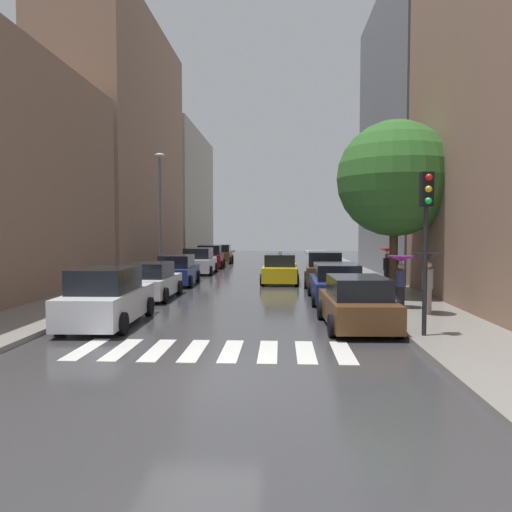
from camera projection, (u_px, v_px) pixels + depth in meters
ground_plane at (257, 273)px, 33.60m from camera, size 28.00×72.00×0.04m
sidewalk_left at (166, 271)px, 33.93m from camera, size 3.00×72.00×0.15m
sidewalk_right at (351, 272)px, 33.25m from camera, size 3.00×72.00×0.15m
crosswalk_stripes at (213, 351)px, 11.68m from camera, size 6.75×2.20×0.01m
building_left_mid at (121, 146)px, 37.77m from camera, size 6.00×18.69×19.10m
building_left_far at (177, 195)px, 58.26m from camera, size 6.00×19.93×14.64m
building_right_mid at (424, 135)px, 31.54m from camera, size 6.00×14.80×18.45m
parked_car_left_nearest at (108, 298)px, 14.92m from camera, size 2.12×4.68×1.80m
parked_car_left_second at (151, 282)px, 20.67m from camera, size 2.09×4.15×1.56m
parked_car_left_third at (178, 271)px, 26.02m from camera, size 2.13×4.56×1.61m
parked_car_left_fourth at (199, 262)px, 32.73m from camera, size 2.22×4.55×1.75m
parked_car_left_fifth at (210, 257)px, 37.95m from camera, size 2.30×4.20×1.79m
parked_car_left_sixth at (221, 254)px, 43.65m from camera, size 2.15×4.18×1.67m
parked_car_right_nearest at (357, 304)px, 14.41m from camera, size 2.16×4.13×1.56m
parked_car_right_second at (336, 283)px, 19.85m from camera, size 2.17×4.79×1.58m
parked_car_right_third at (324, 270)px, 25.50m from camera, size 2.27×4.38×1.82m
taxi_midroad at (280, 269)px, 26.87m from camera, size 2.14×4.45×1.81m
pedestrian_foreground at (395, 271)px, 21.55m from camera, size 0.36×0.36×1.81m
pedestrian_near_tree at (387, 259)px, 24.10m from camera, size 0.92×0.92×1.90m
pedestrian_by_kerb at (428, 268)px, 15.93m from camera, size 1.11×1.11×2.04m
pedestrian_far_side at (401, 271)px, 17.24m from camera, size 0.94×0.94×1.88m
street_tree_right at (395, 179)px, 20.70m from camera, size 4.98×4.98×7.51m
traffic_light_right_corner at (426, 217)px, 12.55m from camera, size 0.30×0.42×4.30m
lamp_post_left at (160, 206)px, 28.56m from camera, size 0.60×0.28×7.37m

